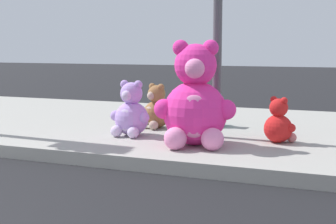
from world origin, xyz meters
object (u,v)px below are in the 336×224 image
(plush_red, at_px, (279,124))
(plush_brown, at_px, (156,110))
(plush_lavender, at_px, (131,114))
(plush_pink_large, at_px, (195,104))
(plush_teal, at_px, (216,113))

(plush_red, distance_m, plush_brown, 1.80)
(plush_lavender, relative_size, plush_red, 1.29)
(plush_lavender, distance_m, plush_brown, 0.65)
(plush_pink_large, height_order, plush_teal, plush_pink_large)
(plush_pink_large, height_order, plush_lavender, plush_pink_large)
(plush_red, bearing_deg, plush_lavender, -172.41)
(plush_lavender, bearing_deg, plush_red, 7.59)
(plush_lavender, height_order, plush_brown, plush_lavender)
(plush_pink_large, bearing_deg, plush_brown, 133.46)
(plush_red, xyz_separation_m, plush_brown, (-1.75, 0.41, 0.03))
(plush_pink_large, bearing_deg, plush_lavender, 163.67)
(plush_pink_large, distance_m, plush_brown, 1.30)
(plush_teal, bearing_deg, plush_pink_large, -84.11)
(plush_pink_large, xyz_separation_m, plush_red, (0.87, 0.52, -0.26))
(plush_pink_large, height_order, plush_brown, plush_pink_large)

